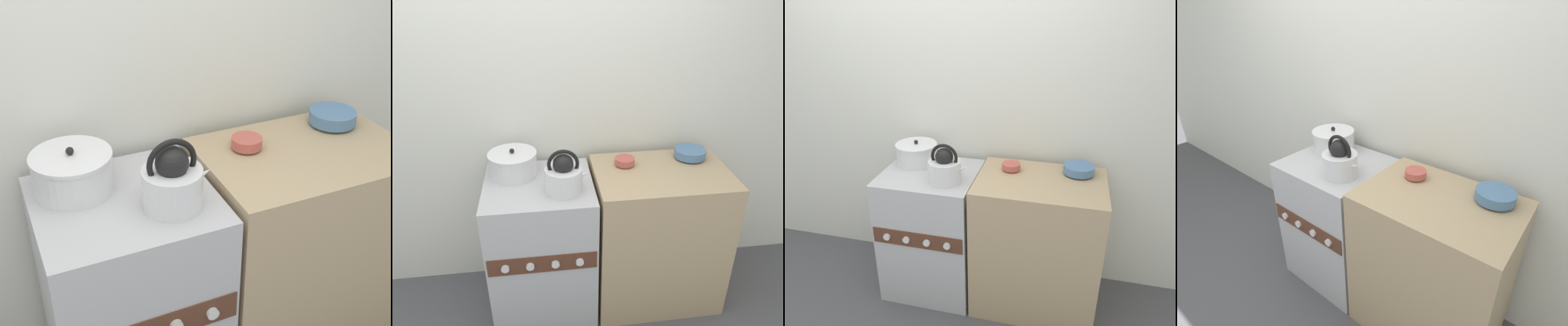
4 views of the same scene
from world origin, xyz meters
TOP-DOWN VIEW (x-y plane):
  - ground_plane at (0.00, 0.00)m, footprint 12.00×12.00m
  - wall_back at (0.00, 0.64)m, footprint 7.00×0.06m
  - stove at (0.00, 0.29)m, footprint 0.63×0.60m
  - counter at (0.73, 0.28)m, footprint 0.80×0.57m
  - kettle at (0.14, 0.18)m, footprint 0.25×0.20m
  - cooking_pot at (-0.14, 0.41)m, footprint 0.29×0.29m
  - enamel_bowl at (0.96, 0.43)m, footprint 0.19×0.19m
  - small_ceramic_bowl at (0.53, 0.39)m, footprint 0.12×0.12m

SIDE VIEW (x-z plane):
  - ground_plane at x=0.00m, z-range 0.00..0.00m
  - stove at x=0.00m, z-range 0.00..0.92m
  - counter at x=0.73m, z-range 0.00..0.95m
  - small_ceramic_bowl at x=0.53m, z-range 0.95..1.00m
  - enamel_bowl at x=0.96m, z-range 0.95..1.01m
  - cooking_pot at x=-0.14m, z-range 0.90..1.07m
  - kettle at x=0.14m, z-range 0.88..1.14m
  - wall_back at x=0.00m, z-range 0.00..2.50m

